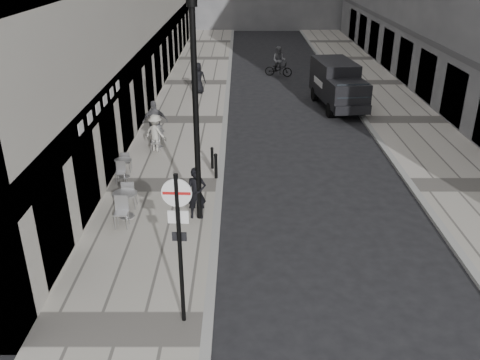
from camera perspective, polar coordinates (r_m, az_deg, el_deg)
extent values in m
cube|color=#A8A298|center=(25.75, -6.16, 6.65)|extent=(4.00, 60.00, 0.12)
cube|color=#A8A298|center=(26.90, 17.99, 6.37)|extent=(4.00, 60.00, 0.12)
imported|color=black|center=(15.97, -4.91, -1.51)|extent=(0.64, 0.44, 1.69)
cylinder|color=black|center=(11.19, -6.74, -8.03)|extent=(0.10, 0.10, 3.71)
cylinder|color=white|center=(10.49, -7.13, -1.45)|extent=(0.64, 0.07, 0.64)
cube|color=#B21414|center=(10.47, -7.14, -1.49)|extent=(0.58, 0.05, 0.06)
cube|color=white|center=(10.79, -6.95, -4.15)|extent=(0.45, 0.05, 0.30)
cylinder|color=black|center=(15.01, -4.95, 6.80)|extent=(0.17, 0.17, 6.56)
cylinder|color=black|center=(18.84, -2.72, 1.52)|extent=(0.12, 0.12, 0.91)
cylinder|color=black|center=(19.69, -3.13, 2.43)|extent=(0.11, 0.11, 0.82)
cylinder|color=black|center=(26.60, 10.10, 7.72)|extent=(0.35, 0.78, 0.75)
cylinder|color=black|center=(27.12, 13.48, 7.75)|extent=(0.35, 0.78, 0.75)
cylinder|color=black|center=(29.55, 8.38, 9.55)|extent=(0.35, 0.78, 0.75)
cylinder|color=black|center=(30.01, 11.47, 9.55)|extent=(0.35, 0.78, 0.75)
cube|color=black|center=(28.81, 10.51, 11.22)|extent=(2.26, 3.58, 1.88)
cube|color=black|center=(26.55, 12.02, 9.32)|extent=(2.06, 1.90, 1.31)
cube|color=#1E2328|center=(25.81, 12.58, 9.69)|extent=(1.67, 0.52, 0.69)
imported|color=black|center=(35.05, 4.35, 12.31)|extent=(1.94, 1.07, 0.96)
imported|color=slate|center=(34.93, 4.38, 13.25)|extent=(1.03, 0.89, 1.82)
imported|color=#57565B|center=(22.54, -9.53, 6.46)|extent=(1.17, 0.69, 1.87)
imported|color=#AEAAA0|center=(21.58, -9.45, 5.23)|extent=(1.18, 1.02, 1.58)
imported|color=black|center=(30.27, -4.73, 11.34)|extent=(0.91, 0.63, 1.79)
cylinder|color=#B4B4B6|center=(16.70, -12.57, -3.99)|extent=(0.49, 0.49, 0.03)
cylinder|color=#B4B4B6|center=(16.52, -12.70, -2.76)|extent=(0.07, 0.07, 0.82)
cylinder|color=#B4B4B6|center=(16.34, -12.83, -1.49)|extent=(0.77, 0.77, 0.03)
cylinder|color=silver|center=(22.23, -9.19, 3.71)|extent=(0.41, 0.41, 0.03)
cylinder|color=silver|center=(22.11, -9.25, 4.53)|extent=(0.06, 0.06, 0.70)
cylinder|color=silver|center=(22.00, -9.31, 5.38)|extent=(0.66, 0.66, 0.03)
cylinder|color=#A6A6A8|center=(19.56, -12.83, 0.39)|extent=(0.40, 0.40, 0.03)
cylinder|color=#A6A6A8|center=(19.43, -12.92, 1.28)|extent=(0.05, 0.05, 0.67)
cylinder|color=#A6A6A8|center=(19.31, -13.02, 2.19)|extent=(0.64, 0.64, 0.03)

